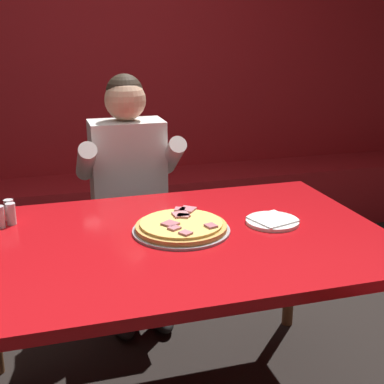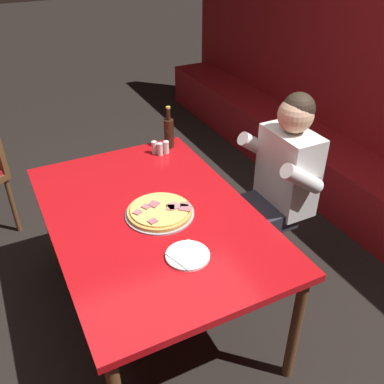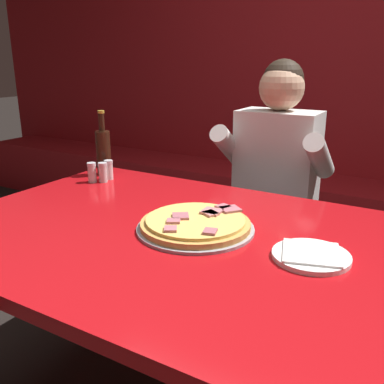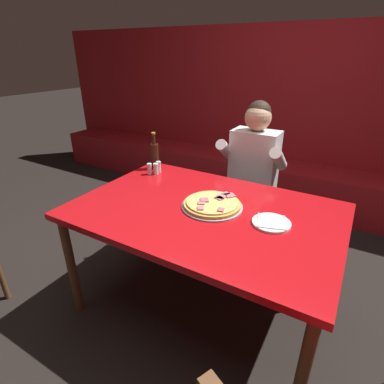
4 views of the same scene
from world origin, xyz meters
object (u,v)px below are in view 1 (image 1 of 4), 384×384
object	(u,v)px
shaker_black_pepper	(11,215)
shaker_parmesan	(9,211)
shaker_red_pepper_flakes	(0,218)
main_dining_table	(177,253)
plate_white_paper	(272,221)
diner_seated_blue_shirt	(131,188)
pizza	(181,227)

from	to	relation	value
shaker_black_pepper	shaker_parmesan	bearing A→B (deg)	99.62
shaker_red_pepper_flakes	main_dining_table	bearing A→B (deg)	-24.06
plate_white_paper	shaker_red_pepper_flakes	bearing A→B (deg)	165.96
shaker_parmesan	shaker_red_pepper_flakes	xyz separation A→B (m)	(-0.03, -0.07, 0.00)
shaker_black_pepper	shaker_red_pepper_flakes	distance (m)	0.05
shaker_red_pepper_flakes	shaker_black_pepper	bearing A→B (deg)	30.86
main_dining_table	shaker_black_pepper	xyz separation A→B (m)	(-0.59, 0.30, 0.11)
plate_white_paper	main_dining_table	bearing A→B (deg)	-176.59
plate_white_paper	shaker_parmesan	size ratio (longest dim) A/B	2.44
shaker_parmesan	diner_seated_blue_shirt	size ratio (longest dim) A/B	0.07
main_dining_table	shaker_black_pepper	distance (m)	0.67
plate_white_paper	shaker_black_pepper	size ratio (longest dim) A/B	2.44
plate_white_paper	shaker_black_pepper	distance (m)	1.02
main_dining_table	plate_white_paper	xyz separation A→B (m)	(0.40, 0.02, 0.08)
shaker_red_pepper_flakes	diner_seated_blue_shirt	world-z (taller)	diner_seated_blue_shirt
main_dining_table	shaker_parmesan	bearing A→B (deg)	149.36
plate_white_paper	shaker_black_pepper	xyz separation A→B (m)	(-0.98, 0.28, 0.03)
main_dining_table	plate_white_paper	world-z (taller)	plate_white_paper
shaker_parmesan	diner_seated_blue_shirt	xyz separation A→B (m)	(0.57, 0.48, -0.10)
diner_seated_blue_shirt	shaker_red_pepper_flakes	bearing A→B (deg)	-137.59
main_dining_table	plate_white_paper	bearing A→B (deg)	3.41
main_dining_table	shaker_black_pepper	world-z (taller)	shaker_black_pepper
main_dining_table	shaker_parmesan	size ratio (longest dim) A/B	18.16
shaker_parmesan	shaker_black_pepper	xyz separation A→B (m)	(0.01, -0.05, 0.00)
pizza	shaker_black_pepper	xyz separation A→B (m)	(-0.61, 0.26, 0.02)
shaker_red_pepper_flakes	pizza	bearing A→B (deg)	-20.13
shaker_parmesan	plate_white_paper	bearing A→B (deg)	-18.32
plate_white_paper	shaker_parmesan	xyz separation A→B (m)	(-0.99, 0.33, 0.03)
diner_seated_blue_shirt	main_dining_table	bearing A→B (deg)	-88.71
pizza	plate_white_paper	size ratio (longest dim) A/B	1.76
main_dining_table	pizza	size ratio (longest dim) A/B	4.23
pizza	shaker_parmesan	xyz separation A→B (m)	(-0.62, 0.31, 0.02)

